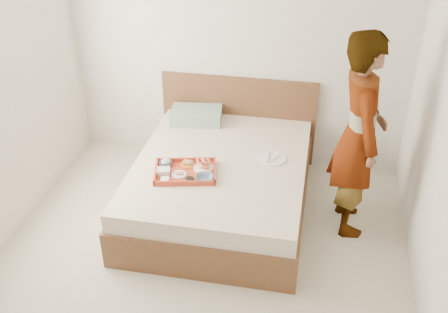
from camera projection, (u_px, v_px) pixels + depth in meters
name	position (u px, v px, depth m)	size (l,w,h in m)	color
ground	(193.00, 280.00, 4.28)	(3.50, 4.00, 0.01)	beige
wall_back	(237.00, 44.00, 5.26)	(3.50, 0.01, 2.60)	silver
bed	(221.00, 185.00, 4.97)	(1.65, 2.00, 0.53)	brown
headboard	(238.00, 119.00, 5.67)	(1.65, 0.06, 0.95)	brown
pillow	(196.00, 115.00, 5.48)	(0.52, 0.35, 0.12)	#9CB7A1
tray	(185.00, 171.00, 4.64)	(0.54, 0.39, 0.05)	#B83722
prawn_plate	(204.00, 168.00, 4.70)	(0.19, 0.19, 0.01)	white
navy_bowl_big	(205.00, 178.00, 4.54)	(0.15, 0.15, 0.04)	#1B2B4A
sauce_dish	(190.00, 180.00, 4.52)	(0.08, 0.08, 0.03)	black
meat_plate	(179.00, 174.00, 4.61)	(0.13, 0.13, 0.01)	white
bread_plate	(188.00, 164.00, 4.75)	(0.13, 0.13, 0.01)	orange
salad_bowl	(166.00, 163.00, 4.74)	(0.12, 0.12, 0.04)	#1B2B4A
plastic_tub	(164.00, 171.00, 4.62)	(0.11, 0.09, 0.05)	silver
cheese_round	(165.00, 180.00, 4.52)	(0.08, 0.08, 0.03)	white
dinner_plate	(272.00, 159.00, 4.86)	(0.25, 0.25, 0.01)	white
person	(359.00, 136.00, 4.44)	(0.67, 0.44, 1.85)	beige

